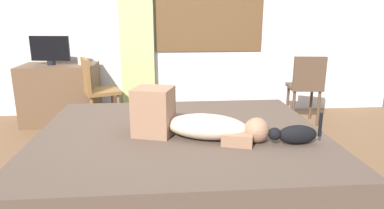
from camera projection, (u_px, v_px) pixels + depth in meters
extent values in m
plane|color=brown|center=(172.00, 193.00, 2.66)|extent=(16.00, 16.00, 0.00)
cube|color=silver|center=(165.00, 6.00, 4.51)|extent=(6.40, 0.12, 2.90)
cube|color=brown|center=(209.00, 8.00, 4.50)|extent=(1.44, 0.02, 1.13)
cube|color=white|center=(209.00, 8.00, 4.49)|extent=(1.36, 0.02, 1.05)
cube|color=brown|center=(181.00, 187.00, 2.61)|extent=(2.13, 1.80, 0.14)
cube|color=#4C3D33|center=(181.00, 156.00, 2.54)|extent=(2.07, 1.75, 0.38)
ellipsoid|color=#CCB299|center=(206.00, 127.00, 2.34)|extent=(0.61, 0.41, 0.17)
sphere|color=#8C664C|center=(257.00, 130.00, 2.27)|extent=(0.17, 0.17, 0.17)
cube|color=#8C664C|center=(154.00, 111.00, 2.40)|extent=(0.32, 0.31, 0.34)
cube|color=#8C664C|center=(238.00, 135.00, 2.31)|extent=(0.27, 0.33, 0.08)
ellipsoid|color=black|center=(297.00, 135.00, 2.25)|extent=(0.26, 0.11, 0.13)
sphere|color=black|center=(275.00, 134.00, 2.23)|extent=(0.08, 0.08, 0.08)
cylinder|color=black|center=(320.00, 125.00, 2.24)|extent=(0.02, 0.02, 0.16)
cube|color=brown|center=(61.00, 94.00, 4.29)|extent=(0.90, 0.56, 0.74)
cylinder|color=black|center=(51.00, 63.00, 4.18)|extent=(0.10, 0.10, 0.05)
cube|color=black|center=(50.00, 48.00, 4.14)|extent=(0.48, 0.10, 0.30)
cylinder|color=white|center=(81.00, 61.00, 4.20)|extent=(0.08, 0.08, 0.10)
cylinder|color=brown|center=(113.00, 106.00, 4.29)|extent=(0.04, 0.04, 0.44)
cylinder|color=brown|center=(119.00, 112.00, 4.03)|extent=(0.04, 0.04, 0.44)
cylinder|color=brown|center=(88.00, 109.00, 4.17)|extent=(0.04, 0.04, 0.44)
cylinder|color=brown|center=(93.00, 116.00, 3.90)|extent=(0.04, 0.04, 0.44)
cube|color=brown|center=(102.00, 91.00, 4.04)|extent=(0.49, 0.49, 0.04)
cube|color=brown|center=(86.00, 75.00, 3.91)|extent=(0.18, 0.37, 0.38)
cylinder|color=#4C3828|center=(288.00, 102.00, 4.49)|extent=(0.04, 0.04, 0.44)
cylinder|color=#4C3828|center=(311.00, 102.00, 4.48)|extent=(0.04, 0.04, 0.44)
cylinder|color=#4C3828|center=(293.00, 108.00, 4.19)|extent=(0.04, 0.04, 0.44)
cylinder|color=#4C3828|center=(318.00, 109.00, 4.18)|extent=(0.04, 0.04, 0.44)
cube|color=#4C3828|center=(304.00, 87.00, 4.27)|extent=(0.42, 0.42, 0.04)
cube|color=#4C3828|center=(310.00, 73.00, 4.05)|extent=(0.38, 0.09, 0.38)
cube|color=#ADCC75|center=(136.00, 17.00, 4.40)|extent=(0.44, 0.06, 2.60)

